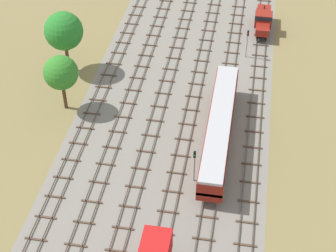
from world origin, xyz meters
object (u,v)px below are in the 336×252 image
Objects in this scene: signal_post_nearest at (194,162)px; signal_post_near at (247,40)px; shunter_loco_right_midfar at (263,20)px; passenger_coach_centre_right_mid at (220,127)px.

signal_post_nearest is 1.02× the size of signal_post_near.
shunter_loco_right_midfar is at bearing 79.69° from signal_post_nearest.
signal_post_near is (2.15, 20.07, 0.43)m from passenger_coach_centre_right_mid.
passenger_coach_centre_right_mid reaches higher than shunter_loco_right_midfar.
passenger_coach_centre_right_mid is at bearing -98.61° from shunter_loco_right_midfar.
passenger_coach_centre_right_mid is 20.19m from signal_post_near.
signal_post_nearest is at bearing -106.91° from passenger_coach_centre_right_mid.
shunter_loco_right_midfar is at bearing 81.39° from passenger_coach_centre_right_mid.
signal_post_nearest reaches higher than passenger_coach_centre_right_mid.
passenger_coach_centre_right_mid is at bearing 73.09° from signal_post_nearest.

